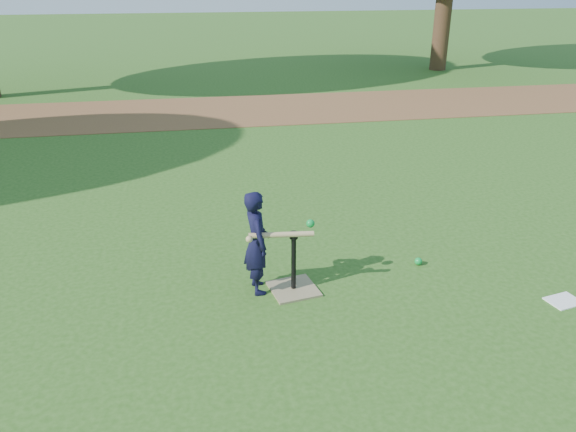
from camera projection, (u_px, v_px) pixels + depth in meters
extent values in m
plane|color=#285116|center=(327.00, 277.00, 5.65)|extent=(80.00, 80.00, 0.00)
cube|color=brown|center=(246.00, 110.00, 12.41)|extent=(24.00, 3.00, 0.01)
imported|color=black|center=(257.00, 242.00, 5.22)|extent=(0.28, 0.39, 1.01)
sphere|color=#0D9737|center=(418.00, 261.00, 5.87)|extent=(0.08, 0.08, 0.08)
cube|color=white|center=(564.00, 301.00, 5.22)|extent=(0.34, 0.29, 0.01)
cube|color=#8E7E5A|center=(294.00, 289.00, 5.41)|extent=(0.50, 0.50, 0.02)
cylinder|color=black|center=(294.00, 262.00, 5.30)|extent=(0.05, 0.05, 0.55)
cylinder|color=black|center=(294.00, 235.00, 5.18)|extent=(0.08, 0.08, 0.06)
cylinder|color=tan|center=(281.00, 235.00, 5.13)|extent=(0.60, 0.11, 0.05)
sphere|color=tan|center=(249.00, 239.00, 5.05)|extent=(0.06, 0.06, 0.06)
sphere|color=#0D9737|center=(310.00, 223.00, 5.27)|extent=(0.08, 0.08, 0.08)
cylinder|color=#382316|center=(443.00, 12.00, 16.84)|extent=(0.50, 0.50, 3.42)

